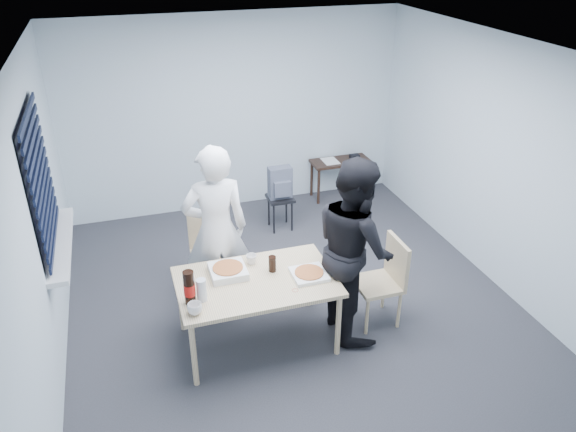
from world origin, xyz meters
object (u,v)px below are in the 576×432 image
object	(u,v)px
dining_table	(256,286)
mug_a	(195,309)
person_black	(354,248)
mug_b	(251,259)
soda_bottle	(189,288)
person_white	(216,231)
side_table	(340,166)
backpack	(280,183)
chair_right	(386,276)
chair_far	(210,245)
stool	(280,205)

from	to	relation	value
dining_table	mug_a	xyz separation A→B (m)	(-0.60, -0.32, 0.11)
person_black	mug_b	size ratio (longest dim) A/B	17.70
soda_bottle	person_black	bearing A→B (deg)	4.68
dining_table	mug_a	distance (m)	0.69
person_white	mug_b	xyz separation A→B (m)	(0.25, -0.39, -0.14)
person_white	person_black	size ratio (longest dim) A/B	1.00
side_table	person_black	bearing A→B (deg)	-110.14
dining_table	soda_bottle	xyz separation A→B (m)	(-0.61, -0.16, 0.21)
person_white	backpack	xyz separation A→B (m)	(1.08, 1.40, -0.24)
person_white	soda_bottle	distance (m)	0.92
chair_right	dining_table	bearing A→B (deg)	177.96
person_white	mug_a	world-z (taller)	person_white
person_black	side_table	size ratio (longest dim) A/B	2.12
person_white	backpack	bearing A→B (deg)	-127.66
chair_far	soda_bottle	xyz separation A→B (m)	(-0.38, -1.20, 0.33)
dining_table	chair_far	distance (m)	1.07
chair_far	side_table	world-z (taller)	chair_far
chair_right	side_table	xyz separation A→B (m)	(0.67, 2.79, -0.04)
dining_table	side_table	distance (m)	3.37
mug_a	soda_bottle	distance (m)	0.19
side_table	stool	bearing A→B (deg)	-148.84
dining_table	mug_b	world-z (taller)	mug_b
chair_far	backpack	xyz separation A→B (m)	(1.09, 1.03, 0.13)
chair_far	backpack	distance (m)	1.50
stool	backpack	size ratio (longest dim) A/B	1.09
chair_right	mug_b	xyz separation A→B (m)	(-1.25, 0.33, 0.23)
soda_bottle	chair_far	bearing A→B (deg)	72.48
chair_right	soda_bottle	bearing A→B (deg)	-176.59
mug_a	chair_far	bearing A→B (deg)	74.87
person_white	mug_a	distance (m)	1.07
chair_right	mug_a	xyz separation A→B (m)	(-1.88, -0.27, 0.23)
mug_a	mug_b	xyz separation A→B (m)	(0.63, 0.60, -0.00)
person_white	person_black	world-z (taller)	same
dining_table	soda_bottle	world-z (taller)	soda_bottle
dining_table	stool	size ratio (longest dim) A/B	3.20
chair_right	stool	distance (m)	2.17
person_black	mug_b	world-z (taller)	person_black
soda_bottle	mug_b	bearing A→B (deg)	34.44
dining_table	stool	distance (m)	2.27
mug_a	soda_bottle	bearing A→B (deg)	94.13
stool	person_white	bearing A→B (deg)	-127.41
chair_right	stool	bearing A→B (deg)	101.44
stool	backpack	xyz separation A→B (m)	(0.00, -0.01, 0.31)
person_black	side_table	bearing A→B (deg)	-20.14
person_white	person_black	bearing A→B (deg)	148.77
mug_b	soda_bottle	size ratio (longest dim) A/B	0.32
side_table	backpack	size ratio (longest dim) A/B	2.05
dining_table	mug_b	xyz separation A→B (m)	(0.03, 0.28, 0.11)
chair_far	soda_bottle	distance (m)	1.30
mug_a	person_white	bearing A→B (deg)	69.07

